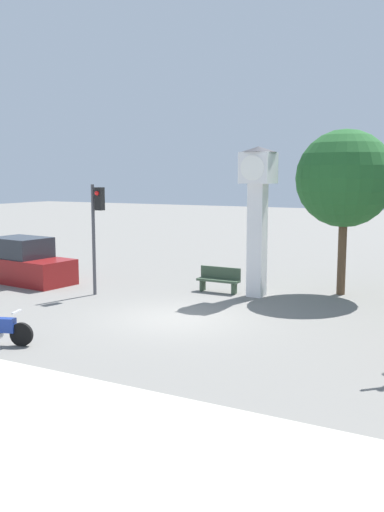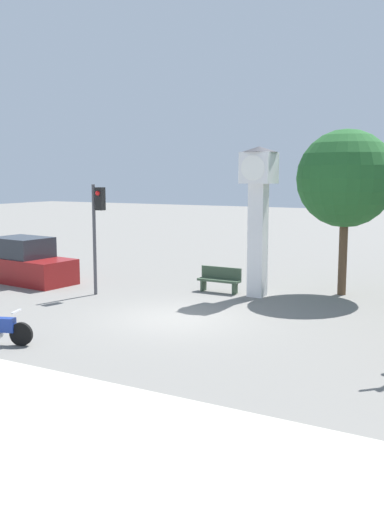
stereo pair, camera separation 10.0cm
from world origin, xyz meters
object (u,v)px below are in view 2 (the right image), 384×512
Objects in this scene: clock_tower at (258,199)px; parked_car at (25,263)px; street_tree at (346,179)px; traffic_light at (97,219)px; bench at (220,279)px.

clock_tower is 9.81m from parked_car.
clock_tower is 1.20× the size of parked_car.
street_tree is (2.55, 1.75, 0.67)m from clock_tower.
bench is at bearing 35.04° from traffic_light.
street_tree is 5.70m from bench.
street_tree is 12.79m from parked_car.
clock_tower reaches higher than parked_car.
parked_car is at bearing -166.09° from bench.
traffic_light is 4.92m from bench.
bench is at bearing -156.70° from street_tree.
parked_car reaches higher than bench.
bench is at bearing 179.46° from clock_tower.
bench is 7.99m from parked_car.
clock_tower reaches higher than bench.
traffic_light is at bearing -2.31° from parked_car.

